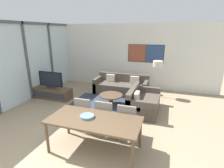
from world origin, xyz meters
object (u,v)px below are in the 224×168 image
at_px(coffee_table, 111,97).
at_px(dining_chair_right, 128,119).
at_px(sofa_side, 142,103).
at_px(dining_table, 94,122).
at_px(tv_console, 52,93).
at_px(dining_chair_left, 85,112).
at_px(dining_chair_centre, 105,115).
at_px(floor_lamp, 158,66).
at_px(sofa_main, 121,87).
at_px(fruit_bowl, 87,116).
at_px(television, 51,80).

distance_m(coffee_table, dining_chair_right, 2.05).
height_order(sofa_side, dining_table, sofa_side).
relative_size(coffee_table, dining_chair_right, 0.88).
relative_size(tv_console, dining_chair_left, 1.71).
distance_m(tv_console, coffee_table, 2.35).
xyz_separation_m(tv_console, dining_chair_right, (3.36, -1.66, 0.31)).
relative_size(coffee_table, dining_chair_centre, 0.88).
xyz_separation_m(tv_console, dining_table, (2.80, -2.28, 0.47)).
xyz_separation_m(sofa_side, floor_lamp, (0.31, 1.51, 0.93)).
xyz_separation_m(tv_console, coffee_table, (2.35, 0.10, 0.08)).
bearing_deg(dining_table, floor_lamp, 76.14).
relative_size(sofa_main, dining_chair_centre, 2.37).
height_order(coffee_table, dining_chair_centre, dining_chair_centre).
distance_m(tv_console, dining_chair_right, 3.77).
distance_m(sofa_main, dining_table, 3.79).
xyz_separation_m(dining_chair_left, floor_lamp, (1.50, 3.14, 0.68)).
bearing_deg(fruit_bowl, floor_lamp, 73.69).
height_order(sofa_side, dining_chair_right, dining_chair_right).
height_order(sofa_main, coffee_table, sofa_main).
relative_size(dining_chair_left, floor_lamp, 0.65).
bearing_deg(tv_console, dining_chair_left, -35.72).
relative_size(dining_table, dining_chair_centre, 2.12).
xyz_separation_m(television, dining_chair_right, (3.36, -1.66, -0.21)).
relative_size(sofa_side, coffee_table, 1.87).
height_order(coffee_table, dining_table, dining_table).
relative_size(television, floor_lamp, 0.71).
xyz_separation_m(dining_chair_centre, dining_chair_right, (0.56, -0.04, 0.00)).
height_order(sofa_side, dining_chair_centre, dining_chair_centre).
xyz_separation_m(dining_chair_left, fruit_bowl, (0.39, -0.65, 0.26)).
relative_size(tv_console, sofa_side, 1.04).
height_order(dining_chair_centre, fruit_bowl, dining_chair_centre).
height_order(tv_console, dining_chair_left, dining_chair_left).
height_order(sofa_side, coffee_table, sofa_side).
bearing_deg(dining_chair_left, dining_chair_right, -2.54).
xyz_separation_m(coffee_table, dining_chair_left, (-0.11, -1.72, 0.23)).
bearing_deg(dining_chair_left, sofa_side, 53.85).
bearing_deg(floor_lamp, television, -157.84).
bearing_deg(dining_chair_centre, dining_table, -90.00).
bearing_deg(television, dining_table, -39.17).
distance_m(sofa_side, dining_chair_right, 1.70).
bearing_deg(dining_chair_right, television, 153.68).
xyz_separation_m(sofa_side, fruit_bowl, (-0.80, -2.28, 0.51)).
relative_size(television, dining_chair_centre, 1.09).
xyz_separation_m(sofa_main, dining_table, (0.45, -3.74, 0.41)).
xyz_separation_m(television, dining_table, (2.80, -2.28, -0.04)).
bearing_deg(dining_chair_left, fruit_bowl, -58.91).
xyz_separation_m(tv_console, dining_chair_centre, (2.80, -1.63, 0.31)).
bearing_deg(sofa_side, sofa_main, 36.84).
relative_size(tv_console, television, 1.57).
relative_size(television, sofa_side, 0.66).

